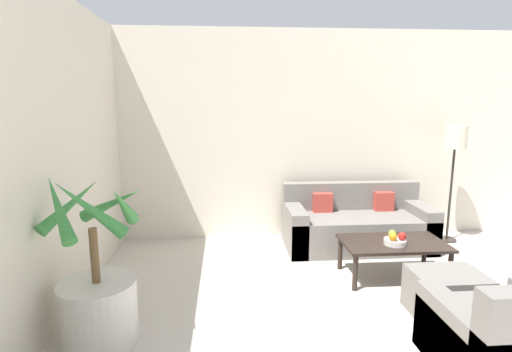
{
  "coord_description": "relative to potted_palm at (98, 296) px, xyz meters",
  "views": [
    {
      "loc": [
        -2.17,
        1.63,
        1.78
      ],
      "look_at": [
        -1.84,
        5.85,
        1.0
      ],
      "focal_mm": 28.0,
      "sensor_mm": 36.0,
      "label": 1
    }
  ],
  "objects": [
    {
      "name": "wall_back",
      "position": [
        3.13,
        2.35,
        0.98
      ],
      "size": [
        8.64,
        0.06,
        2.7
      ],
      "color": "beige",
      "rests_on": "ground_plane"
    },
    {
      "name": "potted_palm",
      "position": [
        0.0,
        0.0,
        0.0
      ],
      "size": [
        0.75,
        0.74,
        1.32
      ],
      "color": "beige",
      "rests_on": "ground_plane"
    },
    {
      "name": "sofa_loveseat",
      "position": [
        2.58,
        1.83,
        -0.1
      ],
      "size": [
        1.77,
        0.79,
        0.77
      ],
      "color": "slate",
      "rests_on": "ground_plane"
    },
    {
      "name": "floor_lamp",
      "position": [
        3.84,
        1.96,
        0.88
      ],
      "size": [
        0.28,
        0.28,
        1.51
      ],
      "color": "#2D2823",
      "rests_on": "ground_plane"
    },
    {
      "name": "coffee_table",
      "position": [
        2.66,
        0.92,
        -0.03
      ],
      "size": [
        1.04,
        0.6,
        0.39
      ],
      "color": "black",
      "rests_on": "ground_plane"
    },
    {
      "name": "fruit_bowl",
      "position": [
        2.64,
        0.84,
        0.05
      ],
      "size": [
        0.22,
        0.22,
        0.06
      ],
      "color": "beige",
      "rests_on": "coffee_table"
    },
    {
      "name": "apple_red",
      "position": [
        2.69,
        0.81,
        0.11
      ],
      "size": [
        0.08,
        0.08,
        0.08
      ],
      "color": "red",
      "rests_on": "fruit_bowl"
    },
    {
      "name": "apple_green",
      "position": [
        2.63,
        0.9,
        0.11
      ],
      "size": [
        0.08,
        0.08,
        0.08
      ],
      "color": "olive",
      "rests_on": "fruit_bowl"
    },
    {
      "name": "orange_fruit",
      "position": [
        2.59,
        0.8,
        0.11
      ],
      "size": [
        0.08,
        0.08,
        0.08
      ],
      "color": "orange",
      "rests_on": "fruit_bowl"
    },
    {
      "name": "armchair",
      "position": [
        2.79,
        -0.63,
        -0.11
      ],
      "size": [
        0.87,
        0.81,
        0.76
      ],
      "color": "slate",
      "rests_on": "ground_plane"
    },
    {
      "name": "ottoman",
      "position": [
        2.81,
        0.17,
        -0.18
      ],
      "size": [
        0.58,
        0.46,
        0.38
      ],
      "color": "slate",
      "rests_on": "ground_plane"
    }
  ]
}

